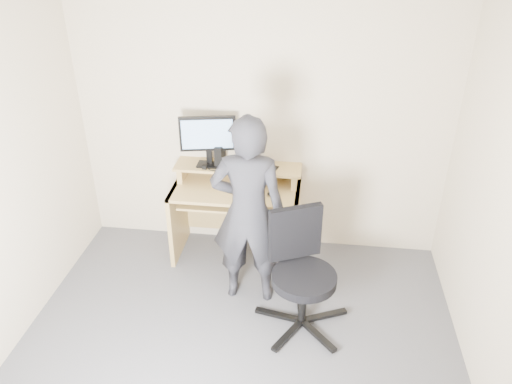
% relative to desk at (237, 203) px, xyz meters
% --- Properties ---
extents(ground, '(3.50, 3.50, 0.00)m').
position_rel_desk_xyz_m(ground, '(0.20, -1.53, -0.55)').
color(ground, '#56565B').
rests_on(ground, ground).
extents(back_wall, '(3.50, 0.02, 2.50)m').
position_rel_desk_xyz_m(back_wall, '(0.20, 0.22, 0.70)').
color(back_wall, beige).
rests_on(back_wall, ground).
extents(ceiling, '(3.50, 3.50, 0.02)m').
position_rel_desk_xyz_m(ceiling, '(0.20, -1.53, 1.95)').
color(ceiling, white).
rests_on(ceiling, back_wall).
extents(desk, '(1.20, 0.60, 0.91)m').
position_rel_desk_xyz_m(desk, '(0.00, 0.00, 0.00)').
color(desk, tan).
rests_on(desk, ground).
extents(monitor, '(0.51, 0.15, 0.49)m').
position_rel_desk_xyz_m(monitor, '(-0.27, 0.04, 0.66)').
color(monitor, black).
rests_on(monitor, desk).
extents(external_drive, '(0.09, 0.14, 0.20)m').
position_rel_desk_xyz_m(external_drive, '(-0.17, 0.07, 0.46)').
color(external_drive, black).
rests_on(external_drive, desk).
extents(travel_mug, '(0.11, 0.11, 0.20)m').
position_rel_desk_xyz_m(travel_mug, '(0.21, 0.04, 0.46)').
color(travel_mug, '#B3B2B7').
rests_on(travel_mug, desk).
extents(smartphone, '(0.10, 0.14, 0.01)m').
position_rel_desk_xyz_m(smartphone, '(0.34, 0.04, 0.37)').
color(smartphone, black).
rests_on(smartphone, desk).
extents(charger, '(0.05, 0.05, 0.03)m').
position_rel_desk_xyz_m(charger, '(-0.30, -0.03, 0.38)').
color(charger, black).
rests_on(charger, desk).
extents(headphones, '(0.16, 0.16, 0.06)m').
position_rel_desk_xyz_m(headphones, '(-0.10, 0.13, 0.37)').
color(headphones, silver).
rests_on(headphones, desk).
extents(keyboard, '(0.48, 0.26, 0.03)m').
position_rel_desk_xyz_m(keyboard, '(-0.05, -0.17, 0.12)').
color(keyboard, black).
rests_on(keyboard, desk).
extents(mouse, '(0.11, 0.09, 0.04)m').
position_rel_desk_xyz_m(mouse, '(0.36, -0.18, 0.22)').
color(mouse, black).
rests_on(mouse, desk).
extents(office_chair, '(0.78, 0.77, 0.98)m').
position_rel_desk_xyz_m(office_chair, '(0.66, -0.92, -0.01)').
color(office_chair, black).
rests_on(office_chair, ground).
extents(person, '(0.63, 0.42, 1.70)m').
position_rel_desk_xyz_m(person, '(0.20, -0.65, 0.30)').
color(person, black).
rests_on(person, ground).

